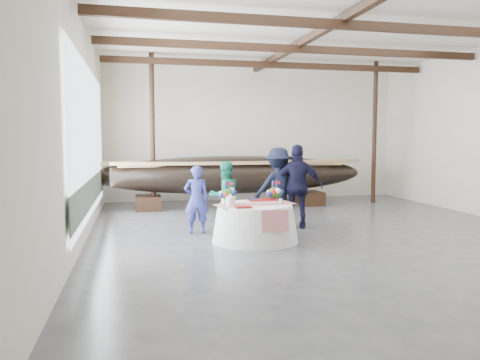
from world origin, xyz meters
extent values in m
cube|color=#3D3D42|center=(0.00, 0.00, 0.00)|extent=(10.00, 12.00, 0.01)
cube|color=silver|center=(0.00, 6.00, 2.25)|extent=(10.00, 0.02, 4.50)
cube|color=silver|center=(-5.00, 0.00, 2.25)|extent=(0.02, 12.00, 4.50)
cube|color=white|center=(0.00, 0.00, 4.50)|extent=(10.00, 12.00, 0.01)
cube|color=black|center=(0.00, -1.00, 4.25)|extent=(9.80, 0.12, 0.18)
cube|color=black|center=(0.00, 1.50, 4.25)|extent=(9.80, 0.12, 0.18)
cube|color=black|center=(0.00, 4.00, 4.25)|extent=(9.80, 0.12, 0.18)
cube|color=black|center=(0.00, 0.00, 4.38)|extent=(0.15, 11.76, 0.15)
cylinder|color=black|center=(-3.50, 4.15, 2.25)|extent=(0.14, 0.14, 4.50)
cylinder|color=black|center=(3.50, 4.15, 2.25)|extent=(0.14, 0.14, 4.50)
cube|color=silver|center=(-4.95, 1.00, 2.00)|extent=(0.02, 7.00, 3.20)
cube|color=#596654|center=(-4.94, 1.00, 0.90)|extent=(0.02, 7.00, 0.60)
cube|color=black|center=(-3.66, 4.15, 0.21)|extent=(0.72, 0.93, 0.41)
cube|color=black|center=(1.31, 4.15, 0.21)|extent=(0.72, 0.93, 0.41)
ellipsoid|color=black|center=(-1.17, 4.15, 0.98)|extent=(8.28, 1.66, 1.14)
cube|color=#9E7A4C|center=(-1.17, 4.15, 1.29)|extent=(6.63, 1.09, 0.06)
cone|color=silver|center=(-1.66, -0.59, 0.36)|extent=(1.73, 1.73, 0.72)
cylinder|color=silver|center=(-1.66, -0.59, 0.73)|extent=(1.47, 1.47, 0.04)
cube|color=red|center=(-1.66, -0.59, 0.75)|extent=(1.67, 0.80, 0.01)
cube|color=white|center=(-1.48, -0.51, 0.78)|extent=(0.60, 0.40, 0.07)
cylinder|color=white|center=(-2.20, -0.74, 0.84)|extent=(0.18, 0.18, 0.19)
cylinder|color=white|center=(-2.20, -0.27, 0.84)|extent=(0.18, 0.18, 0.19)
cube|color=maroon|center=(-2.01, -1.01, 0.76)|extent=(0.30, 0.24, 0.03)
cone|color=silver|center=(-1.16, -0.71, 0.81)|extent=(0.09, 0.09, 0.12)
imported|color=navy|center=(-2.71, 0.45, 0.74)|extent=(0.57, 0.40, 1.48)
imported|color=#1A876A|center=(-2.04, 0.71, 0.78)|extent=(0.90, 0.80, 1.55)
imported|color=black|center=(-0.74, 0.81, 0.93)|extent=(1.24, 0.77, 1.86)
imported|color=black|center=(-0.35, 0.55, 0.97)|extent=(1.22, 0.81, 1.93)
camera|label=1|loc=(-3.98, -9.59, 2.05)|focal=35.00mm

